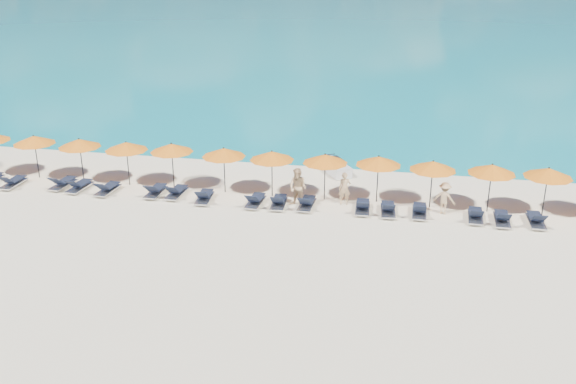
# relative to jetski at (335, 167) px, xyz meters

# --- Properties ---
(ground) EXTENTS (1400.00, 1400.00, 0.00)m
(ground) POSITION_rel_jetski_xyz_m (-1.28, -9.22, -0.35)
(ground) COLOR beige
(headland_main) EXTENTS (374.00, 242.00, 126.50)m
(headland_main) POSITION_rel_jetski_xyz_m (-301.28, 530.78, -38.35)
(headland_main) COLOR black
(headland_main) RESTS_ON ground
(jetski) EXTENTS (2.01, 2.46, 0.84)m
(jetski) POSITION_rel_jetski_xyz_m (0.00, 0.00, 0.00)
(jetski) COLOR silver
(jetski) RESTS_ON ground
(beachgoer_a) EXTENTS (0.59, 0.43, 1.53)m
(beachgoer_a) POSITION_rel_jetski_xyz_m (0.98, -4.21, 0.42)
(beachgoer_a) COLOR tan
(beachgoer_a) RESTS_ON ground
(beachgoer_b) EXTENTS (1.01, 0.79, 1.82)m
(beachgoer_b) POSITION_rel_jetski_xyz_m (-1.09, -4.86, 0.56)
(beachgoer_b) COLOR tan
(beachgoer_b) RESTS_ON ground
(beachgoer_c) EXTENTS (1.04, 0.67, 1.48)m
(beachgoer_c) POSITION_rel_jetski_xyz_m (5.45, -4.43, 0.39)
(beachgoer_c) COLOR tan
(beachgoer_c) RESTS_ON ground
(umbrella_1) EXTENTS (2.10, 2.10, 2.28)m
(umbrella_1) POSITION_rel_jetski_xyz_m (-14.88, -3.65, 1.67)
(umbrella_1) COLOR black
(umbrella_1) RESTS_ON ground
(umbrella_2) EXTENTS (2.10, 2.10, 2.28)m
(umbrella_2) POSITION_rel_jetski_xyz_m (-12.35, -3.72, 1.67)
(umbrella_2) COLOR black
(umbrella_2) RESTS_ON ground
(umbrella_3) EXTENTS (2.10, 2.10, 2.28)m
(umbrella_3) POSITION_rel_jetski_xyz_m (-9.84, -3.76, 1.67)
(umbrella_3) COLOR black
(umbrella_3) RESTS_ON ground
(umbrella_4) EXTENTS (2.10, 2.10, 2.28)m
(umbrella_4) POSITION_rel_jetski_xyz_m (-7.57, -3.58, 1.67)
(umbrella_4) COLOR black
(umbrella_4) RESTS_ON ground
(umbrella_5) EXTENTS (2.10, 2.10, 2.28)m
(umbrella_5) POSITION_rel_jetski_xyz_m (-4.87, -3.79, 1.67)
(umbrella_5) COLOR black
(umbrella_5) RESTS_ON ground
(umbrella_6) EXTENTS (2.10, 2.10, 2.28)m
(umbrella_6) POSITION_rel_jetski_xyz_m (-2.52, -3.83, 1.67)
(umbrella_6) COLOR black
(umbrella_6) RESTS_ON ground
(umbrella_7) EXTENTS (2.10, 2.10, 2.28)m
(umbrella_7) POSITION_rel_jetski_xyz_m (-0.01, -3.80, 1.67)
(umbrella_7) COLOR black
(umbrella_7) RESTS_ON ground
(umbrella_8) EXTENTS (2.10, 2.10, 2.28)m
(umbrella_8) POSITION_rel_jetski_xyz_m (2.42, -3.61, 1.67)
(umbrella_8) COLOR black
(umbrella_8) RESTS_ON ground
(umbrella_9) EXTENTS (2.10, 2.10, 2.28)m
(umbrella_9) POSITION_rel_jetski_xyz_m (4.85, -3.84, 1.67)
(umbrella_9) COLOR black
(umbrella_9) RESTS_ON ground
(umbrella_10) EXTENTS (2.10, 2.10, 2.28)m
(umbrella_10) POSITION_rel_jetski_xyz_m (7.39, -3.80, 1.67)
(umbrella_10) COLOR black
(umbrella_10) RESTS_ON ground
(umbrella_11) EXTENTS (2.10, 2.10, 2.28)m
(umbrella_11) POSITION_rel_jetski_xyz_m (9.75, -3.81, 1.67)
(umbrella_11) COLOR black
(umbrella_11) RESTS_ON ground
(lounger_2) EXTENTS (0.63, 1.70, 0.66)m
(lounger_2) POSITION_rel_jetski_xyz_m (-15.42, -5.10, -0.11)
(lounger_2) COLOR silver
(lounger_2) RESTS_ON ground
(lounger_3) EXTENTS (0.78, 1.75, 0.66)m
(lounger_3) POSITION_rel_jetski_xyz_m (-12.92, -4.76, -0.11)
(lounger_3) COLOR silver
(lounger_3) RESTS_ON ground
(lounger_4) EXTENTS (0.74, 1.74, 0.66)m
(lounger_4) POSITION_rel_jetski_xyz_m (-11.93, -4.94, -0.11)
(lounger_4) COLOR silver
(lounger_4) RESTS_ON ground
(lounger_5) EXTENTS (0.72, 1.73, 0.66)m
(lounger_5) POSITION_rel_jetski_xyz_m (-10.41, -5.04, -0.11)
(lounger_5) COLOR silver
(lounger_5) RESTS_ON ground
(lounger_6) EXTENTS (0.63, 1.70, 0.66)m
(lounger_6) POSITION_rel_jetski_xyz_m (-8.02, -4.85, -0.11)
(lounger_6) COLOR silver
(lounger_6) RESTS_ON ground
(lounger_7) EXTENTS (0.67, 1.72, 0.66)m
(lounger_7) POSITION_rel_jetski_xyz_m (-6.98, -4.81, -0.11)
(lounger_7) COLOR silver
(lounger_7) RESTS_ON ground
(lounger_8) EXTENTS (0.79, 1.75, 0.66)m
(lounger_8) POSITION_rel_jetski_xyz_m (-5.49, -5.11, -0.11)
(lounger_8) COLOR silver
(lounger_8) RESTS_ON ground
(lounger_9) EXTENTS (0.69, 1.73, 0.66)m
(lounger_9) POSITION_rel_jetski_xyz_m (-3.03, -5.14, -0.11)
(lounger_9) COLOR silver
(lounger_9) RESTS_ON ground
(lounger_10) EXTENTS (0.73, 1.74, 0.66)m
(lounger_10) POSITION_rel_jetski_xyz_m (-1.94, -5.08, -0.11)
(lounger_10) COLOR silver
(lounger_10) RESTS_ON ground
(lounger_11) EXTENTS (0.68, 1.72, 0.66)m
(lounger_11) POSITION_rel_jetski_xyz_m (-0.66, -4.97, -0.11)
(lounger_11) COLOR silver
(lounger_11) RESTS_ON ground
(lounger_12) EXTENTS (0.71, 1.73, 0.66)m
(lounger_12) POSITION_rel_jetski_xyz_m (1.89, -4.91, -0.11)
(lounger_12) COLOR silver
(lounger_12) RESTS_ON ground
(lounger_13) EXTENTS (0.76, 1.74, 0.66)m
(lounger_13) POSITION_rel_jetski_xyz_m (3.03, -4.96, -0.11)
(lounger_13) COLOR silver
(lounger_13) RESTS_ON ground
(lounger_14) EXTENTS (0.63, 1.70, 0.66)m
(lounger_14) POSITION_rel_jetski_xyz_m (4.40, -4.87, -0.11)
(lounger_14) COLOR silver
(lounger_14) RESTS_ON ground
(lounger_15) EXTENTS (0.69, 1.72, 0.66)m
(lounger_15) POSITION_rel_jetski_xyz_m (6.81, -4.92, -0.11)
(lounger_15) COLOR silver
(lounger_15) RESTS_ON ground
(lounger_16) EXTENTS (0.65, 1.71, 0.66)m
(lounger_16) POSITION_rel_jetski_xyz_m (7.90, -5.05, -0.11)
(lounger_16) COLOR silver
(lounger_16) RESTS_ON ground
(lounger_17) EXTENTS (0.67, 1.72, 0.66)m
(lounger_17) POSITION_rel_jetski_xyz_m (9.32, -4.91, -0.11)
(lounger_17) COLOR silver
(lounger_17) RESTS_ON ground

